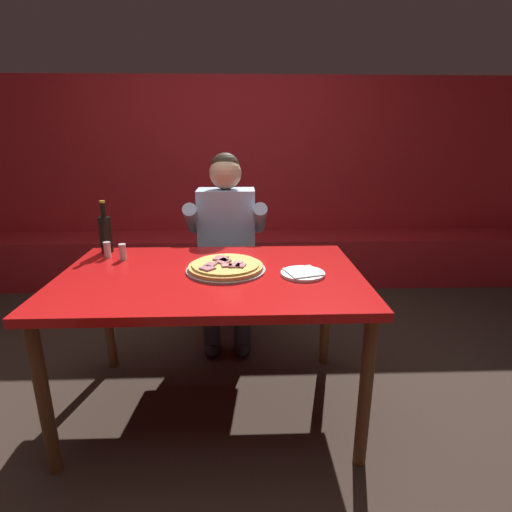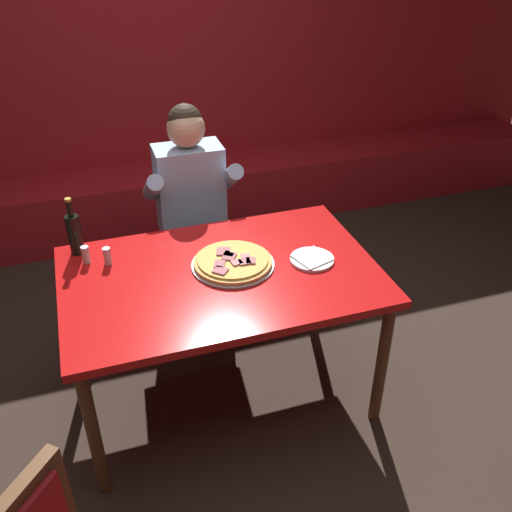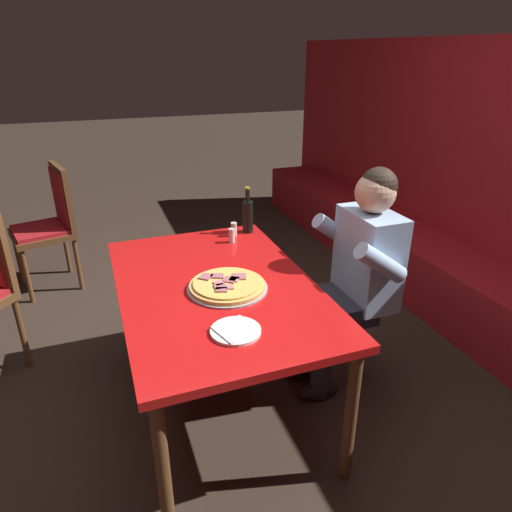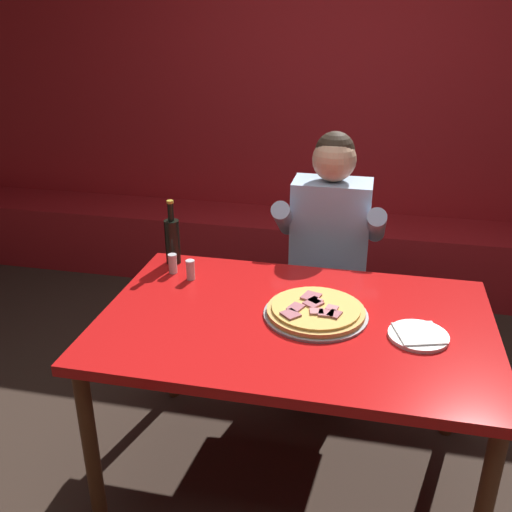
{
  "view_description": "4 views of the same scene",
  "coord_description": "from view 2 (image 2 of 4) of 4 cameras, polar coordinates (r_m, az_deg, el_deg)",
  "views": [
    {
      "loc": [
        0.15,
        -1.81,
        1.4
      ],
      "look_at": [
        0.22,
        0.13,
        0.8
      ],
      "focal_mm": 28.0,
      "sensor_mm": 36.0,
      "label": 1
    },
    {
      "loc": [
        -0.52,
        -2.11,
        2.22
      ],
      "look_at": [
        0.18,
        0.04,
        0.78
      ],
      "focal_mm": 40.0,
      "sensor_mm": 36.0,
      "label": 2
    },
    {
      "loc": [
        1.94,
        -0.5,
        1.81
      ],
      "look_at": [
        0.11,
        0.17,
        0.92
      ],
      "focal_mm": 32.0,
      "sensor_mm": 36.0,
      "label": 3
    },
    {
      "loc": [
        0.25,
        -1.82,
        1.81
      ],
      "look_at": [
        -0.16,
        0.04,
        0.98
      ],
      "focal_mm": 40.0,
      "sensor_mm": 36.0,
      "label": 4
    }
  ],
  "objects": [
    {
      "name": "ground_plane",
      "position": [
        3.11,
        -3.1,
        -13.2
      ],
      "size": [
        24.0,
        24.0,
        0.0
      ],
      "primitive_type": "plane",
      "color": "#33261E"
    },
    {
      "name": "booth_wall_panel",
      "position": [
        4.5,
        -11.21,
        15.54
      ],
      "size": [
        6.8,
        0.16,
        1.9
      ],
      "primitive_type": "cube",
      "color": "#A3191E",
      "rests_on": "ground_plane"
    },
    {
      "name": "booth_bench",
      "position": [
        4.47,
        -9.62,
        5.6
      ],
      "size": [
        6.46,
        0.48,
        0.46
      ],
      "primitive_type": "cube",
      "color": "#A3191E",
      "rests_on": "ground_plane"
    },
    {
      "name": "main_dining_table",
      "position": [
        2.66,
        -3.52,
        -2.96
      ],
      "size": [
        1.44,
        0.93,
        0.75
      ],
      "color": "brown",
      "rests_on": "ground_plane"
    },
    {
      "name": "pizza",
      "position": [
        2.66,
        -2.33,
        -0.62
      ],
      "size": [
        0.39,
        0.39,
        0.05
      ],
      "color": "#9E9EA3",
      "rests_on": "main_dining_table"
    },
    {
      "name": "plate_white_paper",
      "position": [
        2.71,
        5.62,
        -0.31
      ],
      "size": [
        0.21,
        0.21,
        0.02
      ],
      "color": "white",
      "rests_on": "main_dining_table"
    },
    {
      "name": "beer_bottle",
      "position": [
        2.84,
        -17.7,
        2.22
      ],
      "size": [
        0.07,
        0.07,
        0.29
      ],
      "color": "black",
      "rests_on": "main_dining_table"
    },
    {
      "name": "shaker_red_pepper_flakes",
      "position": [
        2.78,
        -16.65,
        0.06
      ],
      "size": [
        0.04,
        0.04,
        0.09
      ],
      "color": "silver",
      "rests_on": "main_dining_table"
    },
    {
      "name": "shaker_oregano",
      "position": [
        2.75,
        -14.64,
        -0.08
      ],
      "size": [
        0.04,
        0.04,
        0.09
      ],
      "color": "silver",
      "rests_on": "main_dining_table"
    },
    {
      "name": "diner_seated_blue_shirt",
      "position": [
        3.29,
        -6.21,
        4.89
      ],
      "size": [
        0.53,
        0.53,
        1.27
      ],
      "color": "black",
      "rests_on": "ground_plane"
    }
  ]
}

